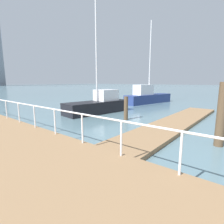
{
  "coord_description": "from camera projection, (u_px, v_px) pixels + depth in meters",
  "views": [
    {
      "loc": [
        -7.09,
        6.88,
        2.56
      ],
      "look_at": [
        0.02,
        12.71,
        0.96
      ],
      "focal_mm": 27.96,
      "sensor_mm": 36.0,
      "label": 1
    }
  ],
  "objects": [
    {
      "name": "ground_plane",
      "position": [
        42.0,
        114.0,
        14.03
      ],
      "size": [
        300.0,
        300.0,
        0.0
      ],
      "primitive_type": "plane",
      "color": "slate"
    },
    {
      "name": "floating_dock",
      "position": [
        175.0,
        123.0,
        10.54
      ],
      "size": [
        13.53,
        2.0,
        0.18
      ],
      "primitive_type": "cube",
      "color": "#93704C",
      "rests_on": "ground_plane"
    },
    {
      "name": "boardwalk_railing",
      "position": [
        148.0,
        134.0,
        4.49
      ],
      "size": [
        0.06,
        29.01,
        1.08
      ],
      "color": "white",
      "rests_on": "boardwalk"
    },
    {
      "name": "dock_piling_0",
      "position": [
        221.0,
        115.0,
        6.83
      ],
      "size": [
        0.35,
        0.35,
        2.56
      ],
      "primitive_type": "cylinder",
      "color": "brown",
      "rests_on": "ground_plane"
    },
    {
      "name": "dock_piling_3",
      "position": [
        126.0,
        108.0,
        11.76
      ],
      "size": [
        0.27,
        0.27,
        1.58
      ],
      "primitive_type": "cylinder",
      "color": "brown",
      "rests_on": "ground_plane"
    },
    {
      "name": "moored_boat_0",
      "position": [
        99.0,
        104.0,
        14.53
      ],
      "size": [
        5.82,
        2.53,
        9.36
      ],
      "color": "black",
      "rests_on": "ground_plane"
    },
    {
      "name": "moored_boat_2",
      "position": [
        147.0,
        97.0,
        20.82
      ],
      "size": [
        7.06,
        2.86,
        9.36
      ],
      "color": "navy",
      "rests_on": "ground_plane"
    }
  ]
}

